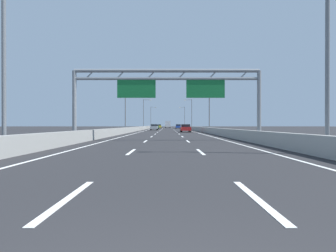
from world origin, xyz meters
name	(u,v)px	position (x,y,z in m)	size (l,w,h in m)	color
ground_plane	(167,128)	(0.00, 100.00, 0.00)	(260.00, 260.00, 0.00)	#262628
lane_dash_left_0	(67,198)	(-1.80, 3.50, 0.01)	(0.16, 3.00, 0.01)	white
lane_dash_left_1	(131,152)	(-1.80, 12.50, 0.01)	(0.16, 3.00, 0.01)	white
lane_dash_left_2	(145,141)	(-1.80, 21.50, 0.01)	(0.16, 3.00, 0.01)	white
lane_dash_left_3	(151,137)	(-1.80, 30.50, 0.01)	(0.16, 3.00, 0.01)	white
lane_dash_left_4	(155,134)	(-1.80, 39.50, 0.01)	(0.16, 3.00, 0.01)	white
lane_dash_left_5	(157,132)	(-1.80, 48.50, 0.01)	(0.16, 3.00, 0.01)	white
lane_dash_left_6	(159,131)	(-1.80, 57.50, 0.01)	(0.16, 3.00, 0.01)	white
lane_dash_left_7	(160,130)	(-1.80, 66.50, 0.01)	(0.16, 3.00, 0.01)	white
lane_dash_left_8	(161,130)	(-1.80, 75.50, 0.01)	(0.16, 3.00, 0.01)	white
lane_dash_left_9	(161,129)	(-1.80, 84.50, 0.01)	(0.16, 3.00, 0.01)	white
lane_dash_left_10	(162,129)	(-1.80, 93.50, 0.01)	(0.16, 3.00, 0.01)	white
lane_dash_left_11	(162,128)	(-1.80, 102.50, 0.01)	(0.16, 3.00, 0.01)	white
lane_dash_left_12	(163,128)	(-1.80, 111.50, 0.01)	(0.16, 3.00, 0.01)	white
lane_dash_left_13	(163,128)	(-1.80, 120.50, 0.01)	(0.16, 3.00, 0.01)	white
lane_dash_left_14	(163,128)	(-1.80, 129.50, 0.01)	(0.16, 3.00, 0.01)	white
lane_dash_left_15	(164,127)	(-1.80, 138.50, 0.01)	(0.16, 3.00, 0.01)	white
lane_dash_left_16	(164,127)	(-1.80, 147.50, 0.01)	(0.16, 3.00, 0.01)	white
lane_dash_left_17	(164,127)	(-1.80, 156.50, 0.01)	(0.16, 3.00, 0.01)	white
lane_dash_right_0	(256,198)	(1.80, 3.50, 0.01)	(0.16, 3.00, 0.01)	white
lane_dash_right_1	(200,152)	(1.80, 12.50, 0.01)	(0.16, 3.00, 0.01)	white
lane_dash_right_2	(187,141)	(1.80, 21.50, 0.01)	(0.16, 3.00, 0.01)	white
lane_dash_right_3	(182,137)	(1.80, 30.50, 0.01)	(0.16, 3.00, 0.01)	white
lane_dash_right_4	(179,134)	(1.80, 39.50, 0.01)	(0.16, 3.00, 0.01)	white
lane_dash_right_5	(177,132)	(1.80, 48.50, 0.01)	(0.16, 3.00, 0.01)	white
lane_dash_right_6	(175,131)	(1.80, 57.50, 0.01)	(0.16, 3.00, 0.01)	white
lane_dash_right_7	(174,130)	(1.80, 66.50, 0.01)	(0.16, 3.00, 0.01)	white
lane_dash_right_8	(173,130)	(1.80, 75.50, 0.01)	(0.16, 3.00, 0.01)	white
lane_dash_right_9	(173,129)	(1.80, 84.50, 0.01)	(0.16, 3.00, 0.01)	white
lane_dash_right_10	(172,129)	(1.80, 93.50, 0.01)	(0.16, 3.00, 0.01)	white
lane_dash_right_11	(172,128)	(1.80, 102.50, 0.01)	(0.16, 3.00, 0.01)	white
lane_dash_right_12	(172,128)	(1.80, 111.50, 0.01)	(0.16, 3.00, 0.01)	white
lane_dash_right_13	(171,128)	(1.80, 120.50, 0.01)	(0.16, 3.00, 0.01)	white
lane_dash_right_14	(171,128)	(1.80, 129.50, 0.01)	(0.16, 3.00, 0.01)	white
lane_dash_right_15	(171,127)	(1.80, 138.50, 0.01)	(0.16, 3.00, 0.01)	white
lane_dash_right_16	(171,127)	(1.80, 147.50, 0.01)	(0.16, 3.00, 0.01)	white
lane_dash_right_17	(170,127)	(1.80, 156.50, 0.01)	(0.16, 3.00, 0.01)	white
edge_line_left	(151,129)	(-5.25, 88.00, 0.01)	(0.16, 176.00, 0.01)	white
edge_line_right	(183,129)	(5.25, 88.00, 0.01)	(0.16, 176.00, 0.01)	white
barrier_left	(150,127)	(-6.90, 110.00, 0.47)	(0.45, 220.00, 0.95)	#9E9E99
barrier_right	(184,127)	(6.90, 110.00, 0.47)	(0.45, 220.00, 0.95)	#9E9E99
sign_gantry	(167,86)	(0.09, 22.64, 4.83)	(16.76, 0.36, 6.36)	gray
streetlamp_left_near	(8,41)	(-7.47, 11.34, 5.40)	(2.58, 0.28, 9.50)	slate
streetlamp_right_near	(322,41)	(7.47, 11.34, 5.40)	(2.58, 0.28, 9.50)	slate
streetlamp_left_mid	(126,103)	(-7.47, 48.63, 5.40)	(2.58, 0.28, 9.50)	slate
streetlamp_right_mid	(208,103)	(7.47, 48.63, 5.40)	(2.58, 0.28, 9.50)	slate
streetlamp_left_far	(144,112)	(-7.47, 85.93, 5.40)	(2.58, 0.28, 9.50)	slate
streetlamp_right_far	(190,112)	(7.47, 85.93, 5.40)	(2.58, 0.28, 9.50)	slate
streetlamp_left_distant	(151,116)	(-7.47, 123.22, 5.40)	(2.58, 0.28, 9.50)	slate
streetlamp_right_distant	(184,116)	(7.47, 123.22, 5.40)	(2.58, 0.28, 9.50)	slate
silver_car	(153,127)	(-3.53, 69.71, 0.77)	(1.89, 4.39, 1.53)	#A8ADB2
white_car	(177,126)	(3.84, 103.03, 0.73)	(1.71, 4.61, 1.45)	silver
green_car	(156,127)	(-3.73, 87.44, 0.73)	(1.72, 4.61, 1.41)	#1E7A38
red_car	(185,128)	(3.43, 50.35, 0.77)	(1.85, 4.68, 1.49)	red
blue_car	(178,126)	(3.72, 95.88, 0.80)	(1.86, 4.62, 1.55)	#2347AD
yellow_car	(159,126)	(-3.49, 109.37, 0.78)	(1.77, 4.60, 1.55)	yellow
box_truck	(167,124)	(-0.02, 122.20, 1.67)	(2.45, 7.92, 3.02)	silver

